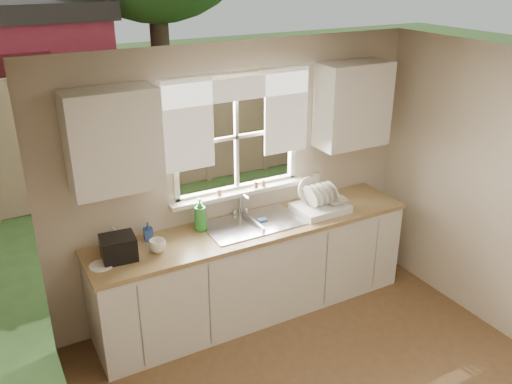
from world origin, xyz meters
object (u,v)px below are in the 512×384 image
dish_rack (320,204)px  black_appliance (118,248)px  soap_bottle_a (200,214)px  cup (158,246)px

dish_rack → black_appliance: 1.93m
dish_rack → soap_bottle_a: 1.17m
cup → dish_rack: bearing=6.2°
soap_bottle_a → black_appliance: 0.79m
cup → black_appliance: bearing=177.8°
soap_bottle_a → cup: 0.51m
cup → black_appliance: (-0.31, 0.04, 0.04)m
soap_bottle_a → cup: (-0.47, -0.19, -0.10)m
cup → black_appliance: size_ratio=0.52×
soap_bottle_a → cup: size_ratio=2.20×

